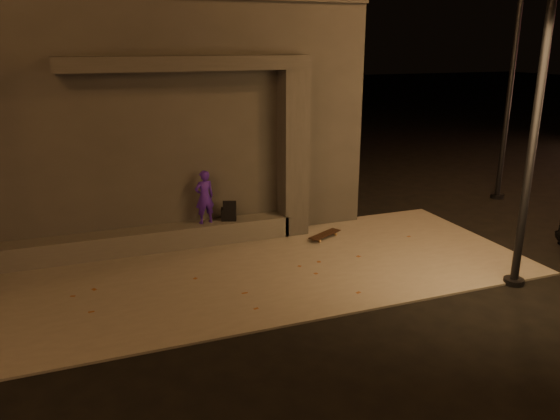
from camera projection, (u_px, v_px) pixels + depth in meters
name	position (u px, v px, depth m)	size (l,w,h in m)	color
ground	(282.00, 321.00, 8.51)	(120.00, 120.00, 0.00)	black
sidewalk	(244.00, 272.00, 10.29)	(11.00, 4.40, 0.04)	slate
building	(147.00, 110.00, 13.20)	(9.00, 5.10, 5.22)	#393633
ledge	(149.00, 240.00, 11.27)	(6.00, 0.55, 0.45)	#53504B
column	(293.00, 154.00, 11.90)	(0.55, 0.55, 3.60)	#393633
canopy	(188.00, 63.00, 10.62)	(5.00, 0.70, 0.28)	#393633
skateboarder	(205.00, 197.00, 11.44)	(0.42, 0.27, 1.14)	#3A1798
backpack	(229.00, 213.00, 11.74)	(0.37, 0.30, 0.46)	black
skateboard	(325.00, 235.00, 11.99)	(0.89, 0.62, 0.10)	black
street_lamp_0	(545.00, 51.00, 8.65)	(0.36, 0.36, 7.09)	black
street_lamp_2	(515.00, 49.00, 14.10)	(0.36, 0.36, 7.04)	black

